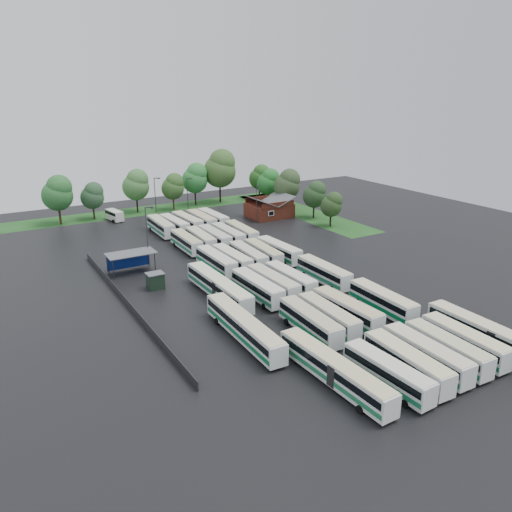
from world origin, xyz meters
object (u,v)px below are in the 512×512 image
artic_bus_east (490,336)px  minibus (114,215)px  brick_building (269,210)px  artic_bus_west_a (334,370)px

artic_bus_east → minibus: artic_bus_east is taller
artic_bus_east → minibus: (-22.02, 85.42, -0.38)m
brick_building → minibus: 37.46m
brick_building → artic_bus_west_a: size_ratio=0.60×
brick_building → artic_bus_east: size_ratio=0.58×
artic_bus_west_a → artic_bus_east: artic_bus_east is taller
artic_bus_east → artic_bus_west_a: bearing=170.8°
minibus → brick_building: bearing=-35.6°
brick_building → artic_bus_west_a: 73.63m
artic_bus_west_a → artic_bus_east: bearing=-11.5°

